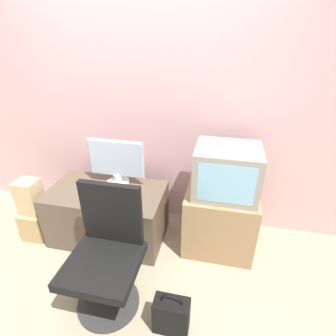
{
  "coord_description": "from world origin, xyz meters",
  "views": [
    {
      "loc": [
        0.78,
        -1.13,
        1.93
      ],
      "look_at": [
        0.32,
        0.94,
        0.8
      ],
      "focal_mm": 28.0,
      "sensor_mm": 36.0,
      "label": 1
    }
  ],
  "objects_px": {
    "cardboard_box_lower": "(38,223)",
    "handbag": "(171,315)",
    "keyboard": "(106,196)",
    "crt_tv": "(226,171)",
    "main_monitor": "(116,162)",
    "mouse": "(132,197)",
    "office_chair": "(107,257)"
  },
  "relations": [
    {
      "from": "keyboard",
      "to": "crt_tv",
      "type": "bearing_deg",
      "value": 10.19
    },
    {
      "from": "cardboard_box_lower",
      "to": "mouse",
      "type": "bearing_deg",
      "value": 4.96
    },
    {
      "from": "main_monitor",
      "to": "office_chair",
      "type": "height_order",
      "value": "main_monitor"
    },
    {
      "from": "mouse",
      "to": "crt_tv",
      "type": "height_order",
      "value": "crt_tv"
    },
    {
      "from": "office_chair",
      "to": "mouse",
      "type": "bearing_deg",
      "value": 90.74
    },
    {
      "from": "crt_tv",
      "to": "office_chair",
      "type": "relative_size",
      "value": 0.57
    },
    {
      "from": "cardboard_box_lower",
      "to": "handbag",
      "type": "xyz_separation_m",
      "value": [
        1.56,
        -0.67,
        -0.0
      ]
    },
    {
      "from": "crt_tv",
      "to": "office_chair",
      "type": "height_order",
      "value": "crt_tv"
    },
    {
      "from": "handbag",
      "to": "keyboard",
      "type": "bearing_deg",
      "value": 136.68
    },
    {
      "from": "office_chair",
      "to": "cardboard_box_lower",
      "type": "xyz_separation_m",
      "value": [
        -1.03,
        0.52,
        -0.29
      ]
    },
    {
      "from": "keyboard",
      "to": "crt_tv",
      "type": "relative_size",
      "value": 0.63
    },
    {
      "from": "crt_tv",
      "to": "main_monitor",
      "type": "bearing_deg",
      "value": 176.19
    },
    {
      "from": "mouse",
      "to": "handbag",
      "type": "distance_m",
      "value": 1.02
    },
    {
      "from": "mouse",
      "to": "main_monitor",
      "type": "bearing_deg",
      "value": 134.08
    },
    {
      "from": "main_monitor",
      "to": "mouse",
      "type": "relative_size",
      "value": 10.56
    },
    {
      "from": "main_monitor",
      "to": "cardboard_box_lower",
      "type": "distance_m",
      "value": 1.07
    },
    {
      "from": "office_chair",
      "to": "handbag",
      "type": "bearing_deg",
      "value": -16.31
    },
    {
      "from": "mouse",
      "to": "cardboard_box_lower",
      "type": "relative_size",
      "value": 0.18
    },
    {
      "from": "keyboard",
      "to": "office_chair",
      "type": "relative_size",
      "value": 0.36
    },
    {
      "from": "crt_tv",
      "to": "cardboard_box_lower",
      "type": "bearing_deg",
      "value": -172.2
    },
    {
      "from": "main_monitor",
      "to": "crt_tv",
      "type": "distance_m",
      "value": 1.05
    },
    {
      "from": "keyboard",
      "to": "crt_tv",
      "type": "distance_m",
      "value": 1.12
    },
    {
      "from": "crt_tv",
      "to": "handbag",
      "type": "relative_size",
      "value": 1.46
    },
    {
      "from": "office_chair",
      "to": "cardboard_box_lower",
      "type": "height_order",
      "value": "office_chair"
    },
    {
      "from": "office_chair",
      "to": "crt_tv",
      "type": "bearing_deg",
      "value": 43.45
    },
    {
      "from": "mouse",
      "to": "office_chair",
      "type": "bearing_deg",
      "value": -89.26
    },
    {
      "from": "main_monitor",
      "to": "mouse",
      "type": "distance_m",
      "value": 0.39
    },
    {
      "from": "keyboard",
      "to": "office_chair",
      "type": "height_order",
      "value": "office_chair"
    },
    {
      "from": "keyboard",
      "to": "main_monitor",
      "type": "bearing_deg",
      "value": 86.12
    },
    {
      "from": "keyboard",
      "to": "mouse",
      "type": "xyz_separation_m",
      "value": [
        0.24,
        0.03,
        0.01
      ]
    },
    {
      "from": "cardboard_box_lower",
      "to": "handbag",
      "type": "bearing_deg",
      "value": -23.27
    },
    {
      "from": "office_chair",
      "to": "handbag",
      "type": "xyz_separation_m",
      "value": [
        0.52,
        -0.15,
        -0.29
      ]
    }
  ]
}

